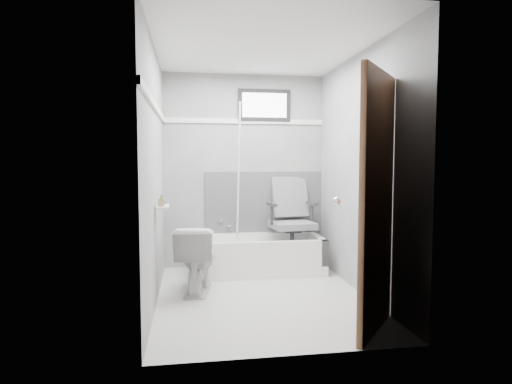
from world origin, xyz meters
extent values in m
plane|color=white|center=(0.00, 0.00, 0.00)|extent=(2.60, 2.60, 0.00)
plane|color=silver|center=(0.00, 0.00, 2.40)|extent=(2.60, 2.60, 0.00)
cube|color=slate|center=(0.00, 1.30, 1.20)|extent=(2.00, 0.02, 2.40)
cube|color=slate|center=(0.00, -1.30, 1.20)|extent=(2.00, 0.02, 2.40)
cube|color=slate|center=(-1.00, 0.00, 1.20)|extent=(0.02, 2.60, 2.40)
cube|color=slate|center=(1.00, 0.00, 1.20)|extent=(0.02, 2.60, 2.40)
imported|color=silver|center=(-0.62, 0.26, 0.33)|extent=(0.48, 0.73, 0.67)
cube|color=#4C4C4F|center=(0.25, 1.29, 0.80)|extent=(1.50, 0.02, 0.78)
cube|color=white|center=(0.00, 1.29, 1.82)|extent=(2.00, 0.02, 0.06)
cube|color=white|center=(-0.99, 0.00, 1.82)|extent=(0.02, 2.60, 0.06)
cylinder|color=white|center=(-0.10, 1.06, 1.05)|extent=(0.02, 0.43, 1.91)
cube|color=white|center=(-0.93, -0.05, 0.90)|extent=(0.10, 0.32, 0.02)
imported|color=#9F874F|center=(-0.94, -0.13, 0.97)|extent=(0.06, 0.06, 0.11)
imported|color=#467081|center=(-0.94, 0.01, 0.96)|extent=(0.09, 0.09, 0.10)
camera|label=1|loc=(-0.68, -4.04, 1.32)|focal=30.00mm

